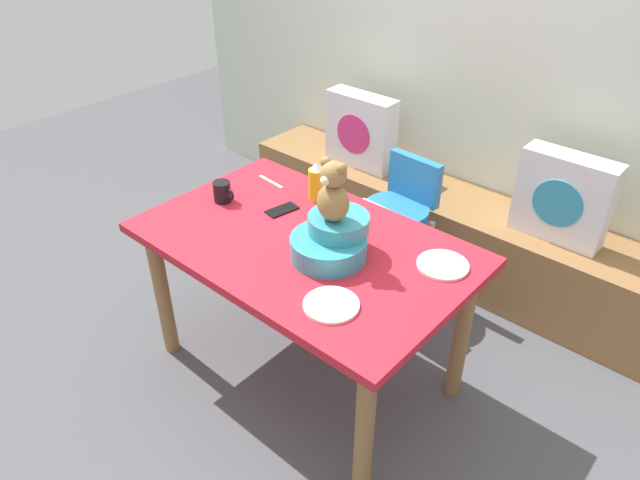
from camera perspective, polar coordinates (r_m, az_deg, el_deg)
The scene contains 16 objects.
ground_plane at distance 2.84m, azimuth -1.37°, elevation -12.53°, with size 8.00×8.00×0.00m, color #4C4C51.
back_wall at distance 3.27m, azimuth 16.79°, elevation 19.12°, with size 4.40×0.10×2.60m, color silver.
window_bench at distance 3.45m, azimuth 11.92°, elevation 1.12°, with size 2.60×0.44×0.46m, color olive.
pillow_floral_left at distance 3.52m, azimuth 4.05°, elevation 10.73°, with size 0.44×0.15×0.44m.
pillow_floral_right at distance 3.02m, azimuth 22.91°, elevation 3.85°, with size 0.44×0.15×0.44m.
book_stack at distance 3.40m, azimuth 9.69°, elevation 6.20°, with size 0.20×0.14×0.09m, color teal.
dining_table at distance 2.42m, azimuth -1.57°, elevation -2.04°, with size 1.37×0.86×0.74m.
highchair at distance 3.00m, azimuth 7.64°, elevation 2.70°, with size 0.34×0.46×0.79m.
infant_seat_teal at distance 2.23m, azimuth 1.18°, elevation 0.05°, with size 0.30×0.33×0.16m.
teddy_bear at distance 2.13m, azimuth 1.23°, elevation 4.67°, with size 0.13×0.12×0.25m.
ketchup_bottle at distance 2.61m, azimuth -0.40°, elevation 5.73°, with size 0.07×0.07×0.18m.
coffee_mug at distance 2.65m, azimuth -9.62°, elevation 4.73°, with size 0.12×0.08×0.09m.
dinner_plate_near at distance 2.26m, azimuth 12.04°, elevation -2.43°, with size 0.20×0.20×0.01m, color white.
dinner_plate_far at distance 2.02m, azimuth 1.12°, elevation -6.43°, with size 0.20×0.20×0.01m, color white.
cell_phone at distance 2.56m, azimuth -3.78°, elevation 2.99°, with size 0.07×0.14×0.01m, color black.
table_fork at distance 2.80m, azimuth -4.88°, elevation 5.76°, with size 0.02×0.17×0.01m, color silver.
Camera 1 is at (1.35, -1.43, 2.05)m, focal length 32.36 mm.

